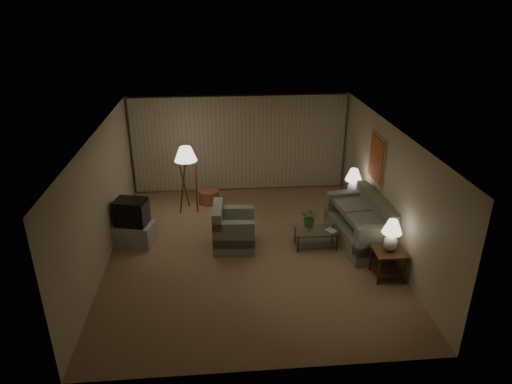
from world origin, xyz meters
TOP-DOWN VIEW (x-y plane):
  - ground at (0.00, 0.00)m, footprint 7.00×7.00m
  - room_shell at (0.02, 1.51)m, footprint 6.04×7.02m
  - sofa at (2.50, 0.09)m, footprint 2.18×1.41m
  - armchair at (-0.32, 0.17)m, footprint 1.05×1.01m
  - side_table_near at (2.65, -1.26)m, footprint 0.61×0.61m
  - side_table_far at (2.65, 1.34)m, footprint 0.46×0.39m
  - table_lamp_near at (2.65, -1.26)m, footprint 0.38×0.38m
  - table_lamp_far at (2.65, 1.34)m, footprint 0.41×0.41m
  - coffee_table at (1.48, -0.01)m, footprint 0.99×0.54m
  - tv_cabinet at (-2.55, 0.51)m, footprint 1.17×1.00m
  - crt_tv at (-2.55, 0.51)m, footprint 0.91×0.81m
  - floor_lamp at (-1.40, 2.09)m, footprint 0.56×0.56m
  - ottoman at (-0.90, 2.53)m, footprint 0.69×0.69m
  - vase at (1.33, -0.01)m, footprint 0.14×0.14m
  - flowers at (1.33, -0.01)m, footprint 0.50×0.47m
  - book at (1.73, -0.11)m, footprint 0.27×0.29m

SIDE VIEW (x-z plane):
  - ground at x=0.00m, z-range 0.00..0.00m
  - ottoman at x=-0.90m, z-range 0.00..0.36m
  - tv_cabinet at x=-2.55m, z-range 0.00..0.50m
  - coffee_table at x=1.48m, z-range 0.07..0.48m
  - side_table_far at x=2.65m, z-range 0.09..0.69m
  - armchair at x=-0.32m, z-range 0.00..0.79m
  - side_table_near at x=2.65m, z-range 0.12..0.72m
  - book at x=1.73m, z-range 0.41..0.43m
  - sofa at x=2.50m, z-range 0.00..0.87m
  - vase at x=1.33m, z-range 0.41..0.56m
  - flowers at x=1.33m, z-range 0.56..1.00m
  - crt_tv at x=-2.55m, z-range 0.50..1.08m
  - floor_lamp at x=-1.40m, z-range 0.04..1.77m
  - table_lamp_near at x=2.65m, z-range 0.66..1.32m
  - table_lamp_far at x=2.65m, z-range 0.66..1.36m
  - room_shell at x=0.02m, z-range 0.39..3.11m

